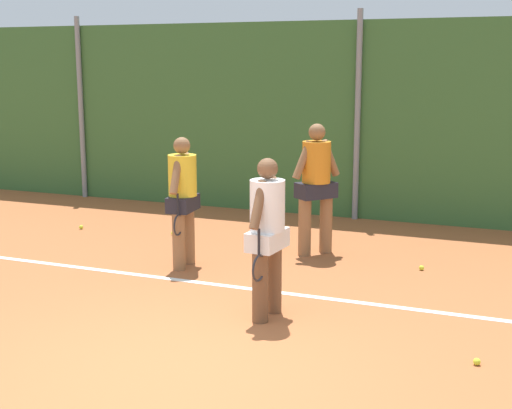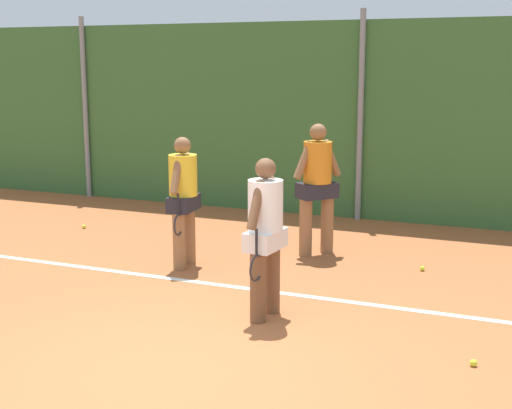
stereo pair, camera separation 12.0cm
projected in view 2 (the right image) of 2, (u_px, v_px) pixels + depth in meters
ground_plane at (253, 301)px, 8.13m from camera, size 29.75×29.75×0.00m
hedge_fence_backdrop at (363, 121)px, 12.18m from camera, size 19.34×0.25×3.37m
fence_post_left at (85, 108)px, 14.11m from camera, size 0.10×0.10×3.54m
fence_post_center at (360, 117)px, 12.01m from camera, size 0.10×0.10×3.54m
court_baseline_paint at (266, 291)px, 8.47m from camera, size 14.13×0.10×0.01m
player_foreground_near at (265, 230)px, 7.43m from camera, size 0.37×0.80×1.71m
player_midcourt at (183, 195)px, 9.32m from camera, size 0.37×0.79×1.73m
player_backcourt_far at (317, 182)px, 9.92m from camera, size 0.59×0.63×1.85m
tennis_ball_3 at (84, 227)px, 11.64m from camera, size 0.07×0.07×0.07m
tennis_ball_6 at (175, 233)px, 11.21m from camera, size 0.07×0.07×0.07m
tennis_ball_7 at (422, 268)px, 9.28m from camera, size 0.07×0.07×0.07m
tennis_ball_8 at (474, 363)px, 6.37m from camera, size 0.07×0.07×0.07m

